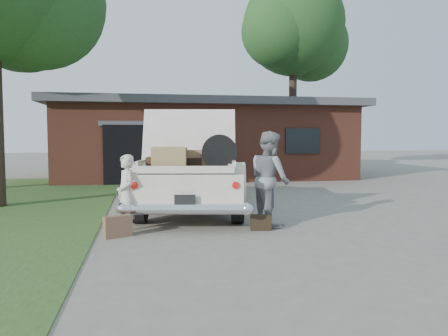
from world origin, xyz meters
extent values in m
plane|color=gray|center=(0.00, 0.00, 0.00)|extent=(90.00, 90.00, 0.00)
cube|color=brown|center=(1.00, 11.50, 1.50)|extent=(12.00, 7.00, 3.00)
cube|color=#4C4C51|center=(1.00, 11.50, 3.15)|extent=(12.80, 7.80, 0.30)
cube|color=black|center=(-1.50, 8.05, 1.10)|extent=(3.20, 0.30, 2.20)
cube|color=#4C4C51|center=(-1.50, 7.98, 2.25)|extent=(3.50, 0.12, 0.18)
cube|color=black|center=(4.50, 7.98, 1.60)|extent=(1.40, 0.08, 1.00)
sphere|color=#255422|center=(-4.26, 3.79, 5.19)|extent=(3.41, 3.41, 3.41)
sphere|color=#255422|center=(-5.70, 7.90, 6.30)|extent=(4.62, 4.62, 4.62)
cylinder|color=#38281E|center=(6.68, 15.41, 3.21)|extent=(0.44, 0.44, 6.42)
sphere|color=#255422|center=(6.68, 15.41, 8.02)|extent=(5.66, 5.66, 5.66)
sphere|color=#255422|center=(7.95, 15.97, 7.10)|extent=(4.24, 4.24, 4.24)
sphere|color=#255422|center=(5.55, 14.70, 7.45)|extent=(3.96, 3.96, 3.96)
cube|color=silver|center=(-0.43, 2.27, 0.70)|extent=(3.06, 5.88, 0.73)
cube|color=beige|center=(-0.38, 2.60, 1.34)|extent=(2.21, 2.52, 0.58)
cube|color=black|center=(-0.19, 3.65, 1.32)|extent=(1.72, 0.39, 0.49)
cube|color=black|center=(-0.56, 1.55, 1.32)|extent=(1.72, 0.39, 0.49)
cylinder|color=black|center=(-1.73, 0.56, 0.37)|extent=(0.37, 0.77, 0.74)
cylinder|color=black|center=(0.21, 0.22, 0.37)|extent=(0.37, 0.77, 0.74)
cylinder|color=black|center=(-1.08, 4.31, 0.37)|extent=(0.37, 0.77, 0.74)
cylinder|color=black|center=(0.86, 3.97, 0.37)|extent=(0.37, 0.77, 0.74)
cylinder|color=silver|center=(-0.93, -0.54, 0.45)|extent=(2.30, 0.59, 0.20)
cylinder|color=#A5140F|center=(-1.82, -0.31, 0.87)|extent=(0.15, 0.13, 0.13)
cylinder|color=#A5140F|center=(-0.01, -0.63, 0.87)|extent=(0.15, 0.13, 0.13)
cube|color=black|center=(-0.93, -0.57, 0.62)|extent=(0.38, 0.09, 0.19)
cube|color=black|center=(-0.80, 0.17, 1.09)|extent=(1.92, 1.51, 0.04)
cube|color=silver|center=(-1.68, 0.33, 1.20)|extent=(0.28, 1.22, 0.20)
cube|color=silver|center=(0.08, 0.02, 1.20)|extent=(0.28, 1.22, 0.20)
cube|color=silver|center=(-0.91, -0.43, 1.15)|extent=(1.78, 0.38, 0.13)
cube|color=silver|center=(-0.73, 0.55, 1.71)|extent=(1.94, 0.81, 1.22)
cube|color=#412B1B|center=(-1.20, 0.32, 1.23)|extent=(0.84, 0.62, 0.25)
cube|color=#9D8650|center=(-1.16, 0.04, 1.33)|extent=(0.71, 0.53, 0.45)
cube|color=black|center=(-0.74, 0.27, 1.22)|extent=(0.81, 0.60, 0.23)
cube|color=#9F7151|center=(-0.66, 0.30, 1.40)|extent=(0.57, 0.43, 0.18)
cylinder|color=black|center=(-0.20, 0.01, 1.45)|extent=(0.71, 0.30, 0.69)
imported|color=beige|center=(-1.97, -0.26, 0.71)|extent=(0.51, 0.61, 1.43)
imported|color=gray|center=(0.79, -0.08, 0.93)|extent=(0.88, 1.03, 1.86)
cube|color=brown|center=(-2.11, -0.64, 0.19)|extent=(0.51, 0.35, 0.38)
cube|color=black|center=(0.49, -0.54, 0.15)|extent=(0.40, 0.18, 0.30)
camera|label=1|loc=(-1.65, -8.34, 1.74)|focal=35.00mm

